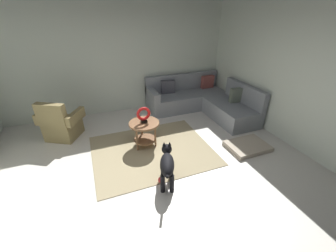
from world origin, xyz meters
name	(u,v)px	position (x,y,z in m)	size (l,w,h in m)	color
ground_plane	(156,177)	(0.00, 0.00, -0.05)	(6.00, 6.00, 0.10)	silver
wall_back	(118,60)	(0.00, 2.94, 1.35)	(6.00, 0.12, 2.70)	silver
wall_right	(305,79)	(2.94, 0.00, 1.35)	(0.12, 6.00, 2.70)	silver
area_rug	(152,150)	(0.15, 0.70, 0.01)	(2.30, 1.90, 0.01)	tan
sectional_couch	(202,101)	(1.99, 2.01, 0.29)	(2.20, 2.25, 0.88)	gray
armchair	(61,124)	(-1.51, 1.88, 0.32)	(0.99, 0.92, 0.88)	olive
side_table	(144,128)	(0.07, 0.92, 0.42)	(0.60, 0.60, 0.54)	brown
torus_sculpture	(144,115)	(0.07, 0.92, 0.71)	(0.28, 0.08, 0.33)	black
dog_bed_mat	(247,146)	(1.98, 0.08, 0.04)	(0.80, 0.60, 0.09)	#B2A38E
dog	(167,164)	(0.11, -0.24, 0.38)	(0.39, 0.81, 0.63)	black
dog_toy_ball	(161,180)	(0.02, -0.21, 0.05)	(0.10, 0.10, 0.10)	red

